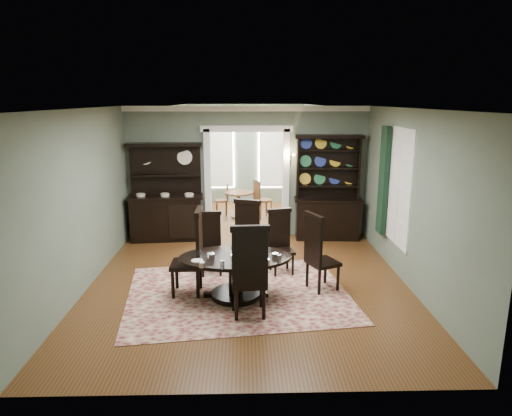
{
  "coord_description": "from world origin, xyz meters",
  "views": [
    {
      "loc": [
        -0.06,
        -7.39,
        3.15
      ],
      "look_at": [
        0.15,
        0.6,
        1.23
      ],
      "focal_mm": 32.0,
      "sensor_mm": 36.0,
      "label": 1
    }
  ],
  "objects_px": {
    "sideboard": "(166,206)",
    "parlor_table": "(239,201)",
    "dining_table": "(235,269)",
    "welsh_dresser": "(327,202)"
  },
  "relations": [
    {
      "from": "sideboard",
      "to": "parlor_table",
      "type": "bearing_deg",
      "value": 44.27
    },
    {
      "from": "sideboard",
      "to": "parlor_table",
      "type": "relative_size",
      "value": 2.85
    },
    {
      "from": "welsh_dresser",
      "to": "sideboard",
      "type": "bearing_deg",
      "value": -176.74
    },
    {
      "from": "sideboard",
      "to": "parlor_table",
      "type": "xyz_separation_m",
      "value": [
        1.63,
        1.86,
        -0.3
      ]
    },
    {
      "from": "dining_table",
      "to": "welsh_dresser",
      "type": "height_order",
      "value": "welsh_dresser"
    },
    {
      "from": "dining_table",
      "to": "parlor_table",
      "type": "relative_size",
      "value": 2.39
    },
    {
      "from": "sideboard",
      "to": "parlor_table",
      "type": "distance_m",
      "value": 2.5
    },
    {
      "from": "welsh_dresser",
      "to": "parlor_table",
      "type": "xyz_separation_m",
      "value": [
        -2.05,
        1.86,
        -0.39
      ]
    },
    {
      "from": "parlor_table",
      "to": "welsh_dresser",
      "type": "bearing_deg",
      "value": -42.29
    },
    {
      "from": "welsh_dresser",
      "to": "parlor_table",
      "type": "relative_size",
      "value": 3.08
    }
  ]
}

